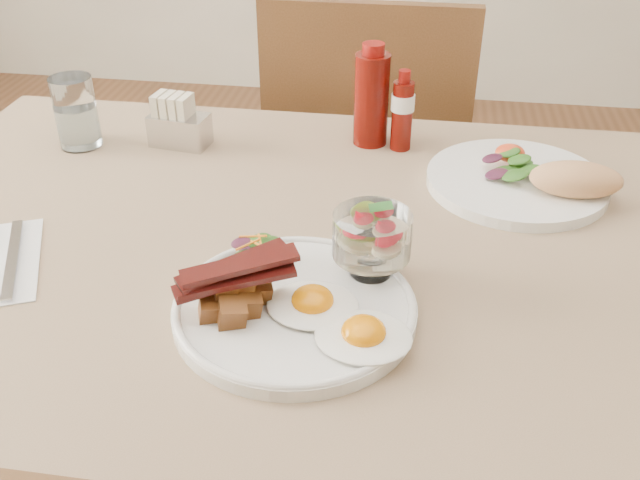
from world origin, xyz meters
TOP-DOWN VIEW (x-y plane):
  - table at (0.00, 0.00)m, footprint 1.33×0.88m
  - chair_far at (0.00, 0.66)m, footprint 0.42×0.42m
  - main_plate at (-0.01, -0.15)m, footprint 0.28×0.28m
  - fried_eggs at (0.04, -0.18)m, footprint 0.17×0.14m
  - bacon_potato_pile at (-0.08, -0.17)m, footprint 0.14×0.10m
  - side_salad at (-0.07, -0.08)m, footprint 0.07×0.07m
  - fruit_cup at (0.07, -0.07)m, footprint 0.09×0.09m
  - second_plate at (0.28, 0.20)m, footprint 0.28×0.27m
  - ketchup_bottle at (0.03, 0.33)m, footprint 0.06×0.06m
  - hot_sauce_bottle at (0.08, 0.31)m, footprint 0.05×0.05m
  - sugar_caddy at (-0.29, 0.27)m, footprint 0.10×0.07m
  - water_glass at (-0.45, 0.24)m, footprint 0.07×0.07m

SIDE VIEW (x-z plane):
  - chair_far at x=0.00m, z-range 0.06..0.99m
  - table at x=0.00m, z-range 0.29..1.04m
  - main_plate at x=-0.01m, z-range 0.75..0.77m
  - second_plate at x=0.28m, z-range 0.74..0.80m
  - fried_eggs at x=0.04m, z-range 0.76..0.79m
  - side_salad at x=-0.07m, z-range 0.76..0.80m
  - sugar_caddy at x=-0.29m, z-range 0.74..0.83m
  - bacon_potato_pile at x=-0.08m, z-range 0.77..0.83m
  - water_glass at x=-0.45m, z-range 0.74..0.86m
  - hot_sauce_bottle at x=0.08m, z-range 0.75..0.88m
  - fruit_cup at x=0.07m, z-range 0.77..0.87m
  - ketchup_bottle at x=0.03m, z-range 0.75..0.92m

